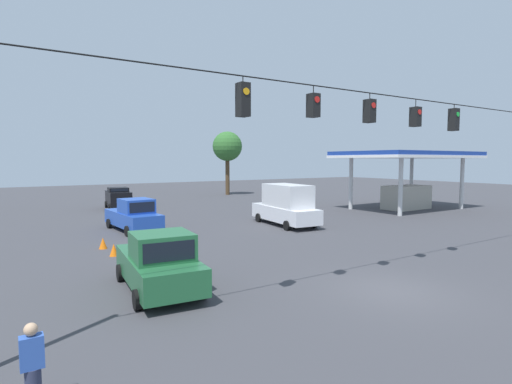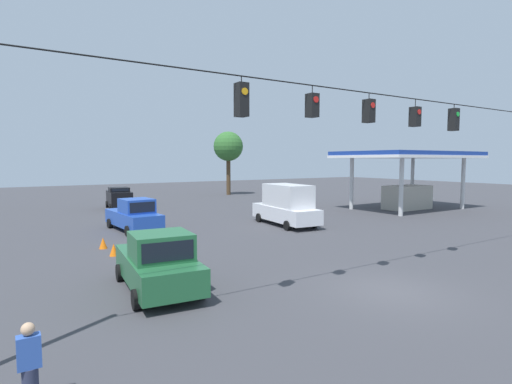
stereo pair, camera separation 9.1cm
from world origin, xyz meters
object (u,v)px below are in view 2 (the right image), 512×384
pickup_truck_blue_withflow_far (134,216)px  traffic_cone_fourth (114,250)px  overhead_signal_span (368,149)px  gas_station (408,167)px  pickup_truck_green_parked_shoulder (158,263)px  traffic_cone_fifth (103,243)px  traffic_cone_nearest (162,286)px  traffic_cone_third (123,260)px  sedan_black_withflow_deep (119,198)px  tree_horizon_right (228,147)px  pedestrian (30,366)px  traffic_cone_second (142,272)px  box_truck_white_oncoming_far (286,205)px

pickup_truck_blue_withflow_far → traffic_cone_fourth: 6.94m
overhead_signal_span → gas_station: bearing=-146.7°
pickup_truck_green_parked_shoulder → traffic_cone_fifth: 8.05m
traffic_cone_nearest → traffic_cone_fifth: bearing=-89.0°
traffic_cone_third → traffic_cone_fourth: 2.19m
sedan_black_withflow_deep → traffic_cone_fifth: sedan_black_withflow_deep is taller
tree_horizon_right → pickup_truck_green_parked_shoulder: bearing=57.7°
overhead_signal_span → traffic_cone_third: overhead_signal_span is taller
pedestrian → tree_horizon_right: 46.05m
traffic_cone_third → traffic_cone_second: bearing=93.1°
traffic_cone_second → traffic_cone_fourth: (-0.01, -4.51, 0.00)m
traffic_cone_fourth → pickup_truck_green_parked_shoulder: bearing=91.0°
pickup_truck_blue_withflow_far → traffic_cone_fifth: bearing=57.2°
traffic_cone_fourth → pedestrian: pedestrian is taller
overhead_signal_span → traffic_cone_fourth: size_ratio=41.40×
tree_horizon_right → traffic_cone_fifth: bearing=49.9°
box_truck_white_oncoming_far → traffic_cone_second: size_ratio=10.83×
traffic_cone_second → traffic_cone_fourth: 4.51m
box_truck_white_oncoming_far → gas_station: 15.43m
overhead_signal_span → traffic_cone_third: 11.08m
traffic_cone_second → traffic_cone_fourth: size_ratio=1.00×
traffic_cone_second → gas_station: gas_station is taller
tree_horizon_right → box_truck_white_oncoming_far: bearing=70.4°
tree_horizon_right → traffic_cone_second: bearing=56.3°
traffic_cone_fifth → traffic_cone_nearest: bearing=91.0°
traffic_cone_fourth → gas_station: bearing=-171.3°
sedan_black_withflow_deep → traffic_cone_fourth: size_ratio=7.39×
traffic_cone_third → tree_horizon_right: 36.47m
pickup_truck_blue_withflow_far → traffic_cone_second: pickup_truck_blue_withflow_far is taller
traffic_cone_third → gas_station: bearing=-167.0°
traffic_cone_nearest → gas_station: gas_station is taller
traffic_cone_fifth → gas_station: (-27.64, -2.28, 3.61)m
pickup_truck_blue_withflow_far → traffic_cone_second: 11.21m
pickup_truck_blue_withflow_far → box_truck_white_oncoming_far: bearing=159.9°
sedan_black_withflow_deep → traffic_cone_fourth: (4.93, 19.05, -0.75)m
overhead_signal_span → box_truck_white_oncoming_far: 13.82m
pickup_truck_blue_withflow_far → gas_station: size_ratio=0.44×
traffic_cone_fifth → gas_station: size_ratio=0.05×
gas_station → sedan_black_withflow_deep: bearing=-33.3°
pickup_truck_green_parked_shoulder → traffic_cone_second: size_ratio=8.96×
overhead_signal_span → pedestrian: size_ratio=15.02×
pickup_truck_green_parked_shoulder → gas_station: (-27.45, -10.30, 2.93)m
pickup_truck_green_parked_shoulder → tree_horizon_right: size_ratio=0.63×
sedan_black_withflow_deep → gas_station: 27.22m
pickup_truck_green_parked_shoulder → tree_horizon_right: (-20.89, -33.04, 5.32)m
overhead_signal_span → pickup_truck_green_parked_shoulder: bearing=-25.6°
overhead_signal_span → pickup_truck_blue_withflow_far: overhead_signal_span is taller
traffic_cone_nearest → traffic_cone_second: (0.07, -2.03, 0.00)m
pickup_truck_blue_withflow_far → traffic_cone_second: bearing=75.6°
sedan_black_withflow_deep → pedestrian: 31.66m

